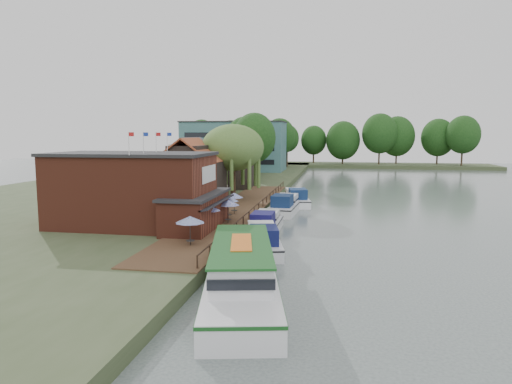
# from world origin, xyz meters

# --- Properties ---
(ground) EXTENTS (260.00, 260.00, 0.00)m
(ground) POSITION_xyz_m (0.00, 0.00, 0.00)
(ground) COLOR #485350
(ground) RESTS_ON ground
(land_bank) EXTENTS (50.00, 140.00, 1.00)m
(land_bank) POSITION_xyz_m (-30.00, 35.00, 0.50)
(land_bank) COLOR #384728
(land_bank) RESTS_ON ground
(quay_deck) EXTENTS (6.00, 50.00, 0.10)m
(quay_deck) POSITION_xyz_m (-8.00, 10.00, 1.05)
(quay_deck) COLOR #47301E
(quay_deck) RESTS_ON land_bank
(quay_rail) EXTENTS (0.20, 49.00, 1.00)m
(quay_rail) POSITION_xyz_m (-5.30, 10.50, 1.50)
(quay_rail) COLOR black
(quay_rail) RESTS_ON land_bank
(pub) EXTENTS (20.00, 11.00, 7.30)m
(pub) POSITION_xyz_m (-14.00, -1.00, 4.65)
(pub) COLOR maroon
(pub) RESTS_ON land_bank
(hotel_block) EXTENTS (25.40, 12.40, 12.30)m
(hotel_block) POSITION_xyz_m (-22.00, 70.00, 7.15)
(hotel_block) COLOR #38666B
(hotel_block) RESTS_ON land_bank
(cottage_a) EXTENTS (8.60, 7.60, 8.50)m
(cottage_a) POSITION_xyz_m (-15.00, 14.00, 5.25)
(cottage_a) COLOR black
(cottage_a) RESTS_ON land_bank
(cottage_b) EXTENTS (9.60, 8.60, 8.50)m
(cottage_b) POSITION_xyz_m (-18.00, 24.00, 5.25)
(cottage_b) COLOR beige
(cottage_b) RESTS_ON land_bank
(cottage_c) EXTENTS (7.60, 7.60, 8.50)m
(cottage_c) POSITION_xyz_m (-14.00, 33.00, 5.25)
(cottage_c) COLOR black
(cottage_c) RESTS_ON land_bank
(willow) EXTENTS (8.60, 8.60, 10.43)m
(willow) POSITION_xyz_m (-10.50, 19.00, 6.21)
(willow) COLOR #476B2D
(willow) RESTS_ON land_bank
(umbrella_0) EXTENTS (2.40, 2.40, 2.38)m
(umbrella_0) POSITION_xyz_m (-7.81, -7.90, 2.29)
(umbrella_0) COLOR navy
(umbrella_0) RESTS_ON quay_deck
(umbrella_1) EXTENTS (2.33, 2.33, 2.38)m
(umbrella_1) POSITION_xyz_m (-8.02, -1.90, 2.29)
(umbrella_1) COLOR navy
(umbrella_1) RESTS_ON quay_deck
(umbrella_2) EXTENTS (2.37, 2.37, 2.38)m
(umbrella_2) POSITION_xyz_m (-7.00, 1.63, 2.29)
(umbrella_2) COLOR navy
(umbrella_2) RESTS_ON quay_deck
(umbrella_3) EXTENTS (2.20, 2.20, 2.38)m
(umbrella_3) POSITION_xyz_m (-7.62, 4.37, 2.29)
(umbrella_3) COLOR navy
(umbrella_3) RESTS_ON quay_deck
(umbrella_4) EXTENTS (2.05, 2.05, 2.38)m
(umbrella_4) POSITION_xyz_m (-7.63, 7.18, 2.29)
(umbrella_4) COLOR #1B3399
(umbrella_4) RESTS_ON quay_deck
(cruiser_0) EXTENTS (5.44, 10.53, 2.44)m
(cruiser_0) POSITION_xyz_m (-2.49, -4.33, 1.22)
(cruiser_0) COLOR silver
(cruiser_0) RESTS_ON ground
(cruiser_1) EXTENTS (3.15, 9.64, 2.32)m
(cruiser_1) POSITION_xyz_m (-3.41, 3.25, 1.16)
(cruiser_1) COLOR silver
(cruiser_1) RESTS_ON ground
(cruiser_2) EXTENTS (3.99, 10.71, 2.58)m
(cruiser_2) POSITION_xyz_m (-2.76, 14.99, 1.29)
(cruiser_2) COLOR white
(cruiser_2) RESTS_ON ground
(cruiser_3) EXTENTS (5.48, 10.80, 2.52)m
(cruiser_3) POSITION_xyz_m (-2.00, 22.16, 1.26)
(cruiser_3) COLOR white
(cruiser_3) RESTS_ON ground
(tour_boat) EXTENTS (7.46, 16.11, 3.40)m
(tour_boat) POSITION_xyz_m (-1.85, -16.02, 1.70)
(tour_boat) COLOR silver
(tour_boat) RESTS_ON ground
(swan) EXTENTS (0.44, 0.44, 0.44)m
(swan) POSITION_xyz_m (-1.71, -13.25, 0.22)
(swan) COLOR white
(swan) RESTS_ON ground
(bank_tree_0) EXTENTS (8.15, 8.15, 13.08)m
(bank_tree_0) POSITION_xyz_m (-11.83, 42.51, 7.54)
(bank_tree_0) COLOR #143811
(bank_tree_0) RESTS_ON land_bank
(bank_tree_1) EXTENTS (7.55, 7.55, 12.68)m
(bank_tree_1) POSITION_xyz_m (-15.43, 50.69, 7.34)
(bank_tree_1) COLOR #143811
(bank_tree_1) RESTS_ON land_bank
(bank_tree_2) EXTENTS (6.15, 6.15, 11.18)m
(bank_tree_2) POSITION_xyz_m (-14.72, 58.09, 6.59)
(bank_tree_2) COLOR #143811
(bank_tree_2) RESTS_ON land_bank
(bank_tree_3) EXTENTS (8.49, 8.49, 13.37)m
(bank_tree_3) POSITION_xyz_m (-11.81, 79.79, 7.68)
(bank_tree_3) COLOR #143811
(bank_tree_3) RESTS_ON land_bank
(bank_tree_4) EXTENTS (6.70, 6.70, 11.79)m
(bank_tree_4) POSITION_xyz_m (-10.45, 85.90, 6.90)
(bank_tree_4) COLOR #143811
(bank_tree_4) RESTS_ON land_bank
(bank_tree_5) EXTENTS (8.05, 8.05, 13.55)m
(bank_tree_5) POSITION_xyz_m (-18.95, 93.01, 7.77)
(bank_tree_5) COLOR #143811
(bank_tree_5) RESTS_ON land_bank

